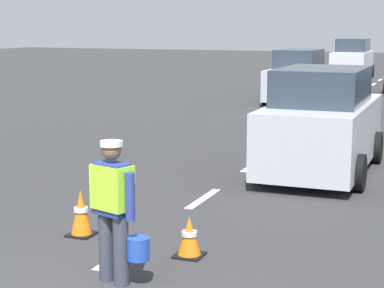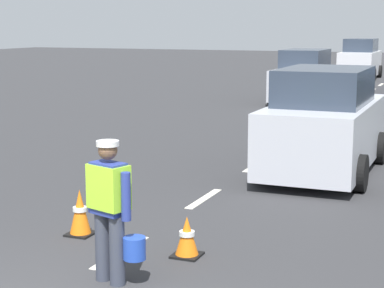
{
  "view_description": "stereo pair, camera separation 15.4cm",
  "coord_description": "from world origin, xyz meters",
  "px_view_note": "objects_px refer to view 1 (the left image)",
  "views": [
    {
      "loc": [
        3.97,
        -4.9,
        2.96
      ],
      "look_at": [
        0.11,
        4.88,
        1.1
      ],
      "focal_mm": 63.64,
      "sensor_mm": 36.0,
      "label": 1
    },
    {
      "loc": [
        4.11,
        -4.85,
        2.96
      ],
      "look_at": [
        0.11,
        4.88,
        1.1
      ],
      "focal_mm": 63.64,
      "sensor_mm": 36.0,
      "label": 2
    }
  ],
  "objects_px": {
    "car_oncoming_second": "(298,78)",
    "car_oncoming_third": "(352,60)",
    "traffic_cone_far": "(189,237)",
    "road_worker": "(115,205)",
    "traffic_cone_near": "(81,213)",
    "car_outgoing_ahead": "(322,124)"
  },
  "relations": [
    {
      "from": "car_oncoming_second",
      "to": "car_oncoming_third",
      "type": "distance_m",
      "value": 12.33
    },
    {
      "from": "traffic_cone_far",
      "to": "car_oncoming_third",
      "type": "distance_m",
      "value": 30.33
    },
    {
      "from": "road_worker",
      "to": "traffic_cone_near",
      "type": "height_order",
      "value": "road_worker"
    },
    {
      "from": "traffic_cone_far",
      "to": "car_oncoming_second",
      "type": "height_order",
      "value": "car_oncoming_second"
    },
    {
      "from": "traffic_cone_near",
      "to": "traffic_cone_far",
      "type": "relative_size",
      "value": 1.24
    },
    {
      "from": "car_oncoming_second",
      "to": "car_oncoming_third",
      "type": "relative_size",
      "value": 1.06
    },
    {
      "from": "traffic_cone_near",
      "to": "car_outgoing_ahead",
      "type": "bearing_deg",
      "value": 66.49
    },
    {
      "from": "car_outgoing_ahead",
      "to": "traffic_cone_near",
      "type": "bearing_deg",
      "value": -113.51
    },
    {
      "from": "road_worker",
      "to": "car_oncoming_third",
      "type": "relative_size",
      "value": 0.4
    },
    {
      "from": "traffic_cone_near",
      "to": "car_outgoing_ahead",
      "type": "relative_size",
      "value": 0.15
    },
    {
      "from": "road_worker",
      "to": "car_outgoing_ahead",
      "type": "bearing_deg",
      "value": 81.21
    },
    {
      "from": "traffic_cone_near",
      "to": "car_oncoming_third",
      "type": "height_order",
      "value": "car_oncoming_third"
    },
    {
      "from": "traffic_cone_near",
      "to": "car_outgoing_ahead",
      "type": "height_order",
      "value": "car_outgoing_ahead"
    },
    {
      "from": "car_oncoming_second",
      "to": "road_worker",
      "type": "bearing_deg",
      "value": -83.42
    },
    {
      "from": "car_outgoing_ahead",
      "to": "road_worker",
      "type": "bearing_deg",
      "value": -98.79
    },
    {
      "from": "road_worker",
      "to": "car_oncoming_second",
      "type": "height_order",
      "value": "car_oncoming_second"
    },
    {
      "from": "traffic_cone_near",
      "to": "traffic_cone_far",
      "type": "distance_m",
      "value": 1.77
    },
    {
      "from": "traffic_cone_far",
      "to": "car_outgoing_ahead",
      "type": "xyz_separation_m",
      "value": [
        0.6,
        5.67,
        0.72
      ]
    },
    {
      "from": "car_outgoing_ahead",
      "to": "car_oncoming_second",
      "type": "bearing_deg",
      "value": 104.9
    },
    {
      "from": "traffic_cone_near",
      "to": "car_oncoming_second",
      "type": "height_order",
      "value": "car_oncoming_second"
    },
    {
      "from": "traffic_cone_far",
      "to": "car_outgoing_ahead",
      "type": "height_order",
      "value": "car_outgoing_ahead"
    },
    {
      "from": "road_worker",
      "to": "car_oncoming_second",
      "type": "xyz_separation_m",
      "value": [
        -2.2,
        19.05,
        0.0
      ]
    }
  ]
}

